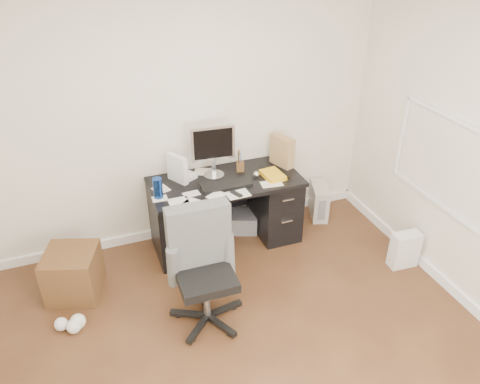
% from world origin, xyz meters
% --- Properties ---
extents(ground, '(4.00, 4.00, 0.00)m').
position_xyz_m(ground, '(0.00, 0.00, 0.00)').
color(ground, '#422515').
rests_on(ground, ground).
extents(room_shell, '(4.02, 4.02, 2.71)m').
position_xyz_m(room_shell, '(0.03, 0.03, 1.66)').
color(room_shell, silver).
rests_on(room_shell, ground).
extents(desk, '(1.50, 0.70, 0.75)m').
position_xyz_m(desk, '(0.30, 1.65, 0.40)').
color(desk, black).
rests_on(desk, ground).
extents(loose_papers, '(1.10, 0.60, 0.00)m').
position_xyz_m(loose_papers, '(0.10, 1.60, 0.75)').
color(loose_papers, white).
rests_on(loose_papers, desk).
extents(lcd_monitor, '(0.45, 0.28, 0.55)m').
position_xyz_m(lcd_monitor, '(0.22, 1.77, 1.02)').
color(lcd_monitor, silver).
rests_on(lcd_monitor, desk).
extents(keyboard, '(0.50, 0.19, 0.03)m').
position_xyz_m(keyboard, '(0.27, 1.54, 0.76)').
color(keyboard, black).
rests_on(keyboard, desk).
extents(computer_mouse, '(0.08, 0.08, 0.07)m').
position_xyz_m(computer_mouse, '(0.61, 1.60, 0.78)').
color(computer_mouse, silver).
rests_on(computer_mouse, desk).
extents(travel_mug, '(0.11, 0.11, 0.20)m').
position_xyz_m(travel_mug, '(-0.39, 1.56, 0.85)').
color(travel_mug, navy).
rests_on(travel_mug, desk).
extents(white_binder, '(0.22, 0.27, 0.28)m').
position_xyz_m(white_binder, '(-0.15, 1.79, 0.89)').
color(white_binder, white).
rests_on(white_binder, desk).
extents(magazine_file, '(0.22, 0.30, 0.32)m').
position_xyz_m(magazine_file, '(0.96, 1.76, 0.91)').
color(magazine_file, '#A5814F').
rests_on(magazine_file, desk).
extents(pen_cup, '(0.12, 0.12, 0.23)m').
position_xyz_m(pen_cup, '(0.51, 1.79, 0.86)').
color(pen_cup, '#523617').
rests_on(pen_cup, desk).
extents(yellow_book, '(0.22, 0.27, 0.04)m').
position_xyz_m(yellow_book, '(0.77, 1.55, 0.77)').
color(yellow_book, yellow).
rests_on(yellow_book, desk).
extents(paper_remote, '(0.22, 0.18, 0.02)m').
position_xyz_m(paper_remote, '(0.32, 1.35, 0.76)').
color(paper_remote, white).
rests_on(paper_remote, desk).
extents(office_chair, '(0.61, 0.61, 1.06)m').
position_xyz_m(office_chair, '(-0.22, 0.64, 0.53)').
color(office_chair, '#505250').
rests_on(office_chair, ground).
extents(pc_tower, '(0.29, 0.42, 0.38)m').
position_xyz_m(pc_tower, '(1.46, 1.76, 0.19)').
color(pc_tower, '#B9B3A7').
rests_on(pc_tower, ground).
extents(shopping_bag, '(0.29, 0.21, 0.37)m').
position_xyz_m(shopping_bag, '(1.81, 0.66, 0.19)').
color(shopping_bag, white).
rests_on(shopping_bag, ground).
extents(wicker_basket, '(0.57, 0.57, 0.45)m').
position_xyz_m(wicker_basket, '(-1.26, 1.39, 0.22)').
color(wicker_basket, '#4C3016').
rests_on(wicker_basket, ground).
extents(desk_printer, '(0.42, 0.39, 0.20)m').
position_xyz_m(desk_printer, '(0.53, 1.81, 0.10)').
color(desk_printer, slate).
rests_on(desk_printer, ground).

